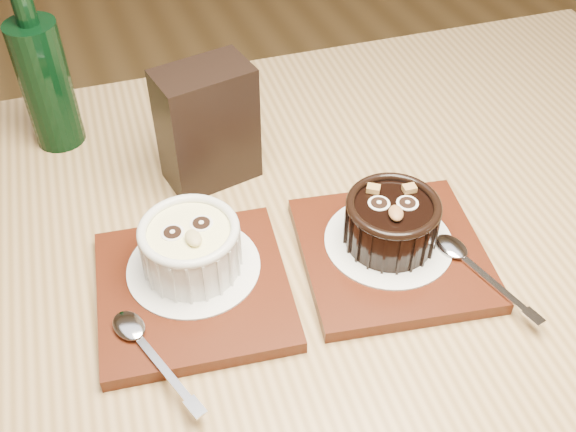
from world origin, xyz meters
name	(u,v)px	position (x,y,z in m)	size (l,w,h in m)	color
ground	(290,406)	(0.00, 0.00, 0.00)	(5.00, 5.00, 0.00)	brown
table	(286,329)	(-0.11, -0.27, 0.66)	(1.26, 0.89, 0.75)	olive
tray_left	(194,290)	(-0.20, -0.26, 0.76)	(0.18, 0.18, 0.01)	#4A1B0C
doily_left	(194,267)	(-0.20, -0.24, 0.77)	(0.13, 0.13, 0.00)	white
ramekin_white	(191,245)	(-0.20, -0.24, 0.80)	(0.10, 0.10, 0.06)	silver
spoon_left	(149,351)	(-0.26, -0.32, 0.77)	(0.03, 0.13, 0.01)	silver
tray_right	(392,253)	(0.00, -0.29, 0.76)	(0.18, 0.18, 0.01)	#4A1B0C
doily_right	(388,241)	(0.00, -0.28, 0.77)	(0.13, 0.13, 0.00)	white
ramekin_dark	(392,220)	(0.00, -0.28, 0.80)	(0.09, 0.09, 0.06)	black
spoon_right	(477,268)	(0.06, -0.34, 0.77)	(0.03, 0.13, 0.01)	silver
condiment_stand	(207,126)	(-0.14, -0.09, 0.82)	(0.10, 0.06, 0.14)	black
green_bottle	(45,80)	(-0.29, 0.04, 0.83)	(0.06, 0.06, 0.22)	black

